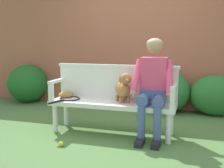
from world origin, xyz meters
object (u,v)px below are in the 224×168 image
at_px(tennis_racket, 69,99).
at_px(baseball_glove, 66,95).
at_px(tennis_ball, 61,144).
at_px(dog_on_bench, 124,87).
at_px(garden_bench, 112,106).
at_px(person_seated, 153,84).

relative_size(tennis_racket, baseball_glove, 2.65).
bearing_deg(tennis_ball, tennis_racket, 106.52).
distance_m(dog_on_bench, tennis_racket, 0.82).
bearing_deg(garden_bench, baseball_glove, 175.07).
xyz_separation_m(garden_bench, dog_on_bench, (0.16, 0.02, 0.27)).
bearing_deg(garden_bench, tennis_racket, -176.61).
bearing_deg(garden_bench, dog_on_bench, 5.55).
bearing_deg(tennis_ball, dog_on_bench, 47.69).
relative_size(person_seated, tennis_racket, 2.27).
bearing_deg(garden_bench, person_seated, -0.79).
bearing_deg(tennis_ball, baseball_glove, 111.40).
xyz_separation_m(tennis_racket, tennis_ball, (0.18, -0.62, -0.43)).
bearing_deg(garden_bench, tennis_ball, -124.61).
distance_m(dog_on_bench, tennis_ball, 1.11).
xyz_separation_m(tennis_racket, baseball_glove, (-0.10, 0.10, 0.04)).
distance_m(garden_bench, person_seated, 0.65).
height_order(person_seated, baseball_glove, person_seated).
distance_m(garden_bench, tennis_racket, 0.64).
bearing_deg(person_seated, garden_bench, 179.21).
distance_m(person_seated, tennis_racket, 1.23).
xyz_separation_m(person_seated, baseball_glove, (-1.30, 0.07, -0.23)).
distance_m(person_seated, dog_on_bench, 0.41).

